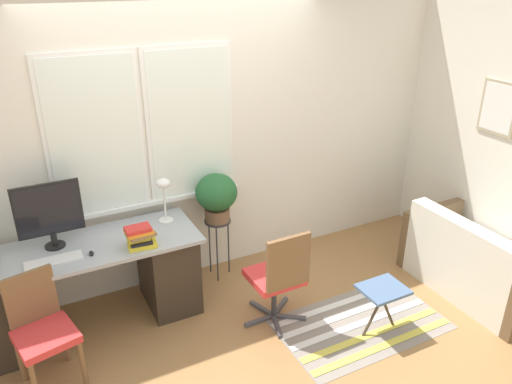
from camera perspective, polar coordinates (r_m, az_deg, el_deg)
ground_plane at (r=4.48m, az=-3.72°, el=-13.31°), size 14.00×14.00×0.00m
wall_back_with_window at (r=4.45m, az=-8.25°, el=6.07°), size 9.00×0.12×2.70m
wall_right_with_picture at (r=5.36m, az=23.02°, el=7.49°), size 0.08×9.00×2.70m
desk at (r=4.31m, az=-19.35°, el=-10.10°), size 1.93×0.66×0.74m
monitor at (r=4.08m, az=-22.59°, el=-2.19°), size 0.49×0.15×0.53m
keyboard at (r=4.00m, az=-22.10°, el=-7.32°), size 0.41×0.14×0.02m
mouse at (r=4.00m, az=-18.29°, el=-6.65°), size 0.04×0.06×0.03m
desk_lamp at (r=4.23m, az=-10.52°, el=0.26°), size 0.12×0.12×0.39m
book_stack at (r=3.98m, az=-13.11°, el=-5.01°), size 0.24×0.18×0.17m
desk_chair_wooden at (r=3.87m, az=-23.27°, el=-14.12°), size 0.45×0.46×0.84m
office_chair_swivel at (r=4.07m, az=2.63°, el=-9.61°), size 0.51×0.54×0.89m
couch_loveseat at (r=4.98m, az=23.86°, el=-7.65°), size 0.72×1.30×0.75m
plant_stand at (r=4.66m, az=-4.40°, el=-4.03°), size 0.25×0.25×0.60m
potted_plant at (r=4.51m, az=-4.53°, el=-0.32°), size 0.38×0.38×0.45m
floor_rug_striped at (r=4.41m, az=11.84°, el=-14.51°), size 1.38×0.82×0.01m
folding_stool at (r=4.16m, az=14.29°, el=-11.11°), size 0.35×0.30×0.43m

